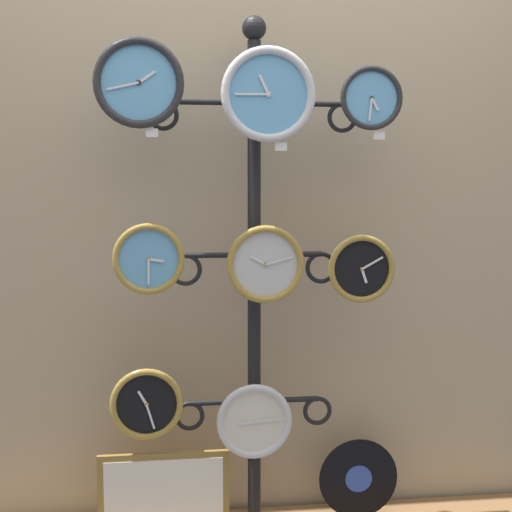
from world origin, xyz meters
TOP-DOWN VIEW (x-y plane):
  - shop_wall at (0.00, 0.57)m, footprint 4.40×0.04m
  - display_stand at (-0.00, 0.41)m, footprint 0.73×0.34m
  - clock_top_left at (-0.39, 0.32)m, footprint 0.30×0.04m
  - clock_top_center at (0.03, 0.29)m, footprint 0.32×0.04m
  - clock_top_right at (0.39, 0.33)m, footprint 0.22×0.04m
  - clock_middle_left at (-0.37, 0.30)m, footprint 0.24×0.04m
  - clock_middle_center at (0.03, 0.31)m, footprint 0.27×0.04m
  - clock_middle_right at (0.36, 0.31)m, footprint 0.24×0.04m
  - clock_bottom_left at (-0.38, 0.33)m, footprint 0.25×0.04m
  - clock_bottom_center at (-0.01, 0.30)m, footprint 0.26×0.04m
  - vinyl_record at (0.39, 0.40)m, footprint 0.30×0.01m
  - picture_frame at (-0.33, 0.33)m, footprint 0.45×0.02m
  - price_tag_upper at (-0.35, 0.32)m, footprint 0.04×0.00m
  - price_tag_mid at (0.07, 0.29)m, footprint 0.04×0.00m
  - price_tag_lower at (0.42, 0.33)m, footprint 0.04×0.00m

SIDE VIEW (x-z plane):
  - vinyl_record at x=0.39m, z-range 0.06..0.36m
  - picture_frame at x=-0.33m, z-range 0.06..0.36m
  - clock_bottom_center at x=-0.01m, z-range 0.34..0.61m
  - clock_bottom_left at x=-0.38m, z-range 0.42..0.67m
  - display_stand at x=0.00m, z-range -0.18..1.68m
  - clock_middle_right at x=0.36m, z-range 0.88..1.12m
  - clock_middle_center at x=0.03m, z-range 0.88..1.15m
  - clock_middle_left at x=-0.37m, z-range 0.92..1.16m
  - shop_wall at x=0.00m, z-range 0.00..2.80m
  - price_tag_mid at x=0.07m, z-range 1.40..1.43m
  - price_tag_upper at x=-0.35m, z-range 1.44..1.47m
  - price_tag_lower at x=0.42m, z-range 1.44..1.47m
  - clock_top_right at x=0.39m, z-range 1.47..1.69m
  - clock_top_center at x=0.03m, z-range 1.42..1.74m
  - clock_top_left at x=-0.39m, z-range 1.47..1.76m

